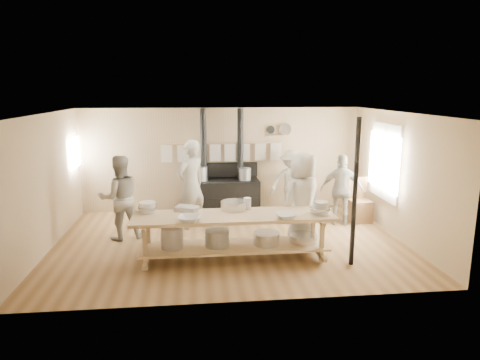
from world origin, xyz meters
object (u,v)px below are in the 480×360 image
object	(u,v)px
chair	(359,209)
roasting_pan	(187,209)
cook_left	(120,198)
cook_center	(303,200)
stove	(222,193)
prep_table	(233,232)
cook_right	(342,190)
cook_far_left	(191,185)
cook_by_window	(291,182)

from	to	relation	value
chair	roasting_pan	distance (m)	4.37
cook_left	cook_center	xyz separation A→B (m)	(3.62, -0.77, 0.06)
stove	prep_table	size ratio (longest dim) A/B	0.72
cook_center	cook_right	distance (m)	1.73
cook_far_left	roasting_pan	world-z (taller)	cook_far_left
chair	roasting_pan	size ratio (longest dim) A/B	2.58
stove	roasting_pan	distance (m)	2.84
stove	cook_right	size ratio (longest dim) A/B	1.60
cook_far_left	cook_by_window	bearing A→B (deg)	159.38
cook_far_left	cook_center	bearing A→B (deg)	107.30
cook_right	cook_by_window	bearing A→B (deg)	-30.03
cook_by_window	roasting_pan	xyz separation A→B (m)	(-2.53, -2.52, 0.10)
stove	cook_center	size ratio (longest dim) A/B	1.39
stove	cook_far_left	world-z (taller)	stove
stove	cook_left	xyz separation A→B (m)	(-2.20, -1.65, 0.35)
cook_far_left	cook_center	world-z (taller)	cook_far_left
stove	roasting_pan	xyz separation A→B (m)	(-0.83, -2.69, 0.37)
cook_left	chair	world-z (taller)	cook_left
cook_by_window	cook_left	bearing A→B (deg)	-156.13
cook_center	chair	xyz separation A→B (m)	(1.74, 1.41, -0.63)
stove	cook_left	bearing A→B (deg)	-143.10
cook_far_left	chair	distance (m)	3.98
prep_table	chair	bearing A→B (deg)	32.40
cook_far_left	roasting_pan	size ratio (longest dim) A/B	5.01
cook_far_left	chair	size ratio (longest dim) A/B	1.94
stove	cook_left	world-z (taller)	stove
roasting_pan	cook_center	bearing A→B (deg)	6.65
prep_table	cook_center	world-z (taller)	cook_center
prep_table	cook_right	size ratio (longest dim) A/B	2.22
cook_left	cook_center	size ratio (longest dim) A/B	0.94
cook_far_left	cook_by_window	world-z (taller)	cook_far_left
stove	cook_far_left	distance (m)	1.40
prep_table	chair	distance (m)	3.75
prep_table	cook_by_window	xyz separation A→B (m)	(1.70, 2.85, 0.27)
stove	roasting_pan	world-z (taller)	stove
cook_far_left	roasting_pan	xyz separation A→B (m)	(-0.07, -1.60, -0.09)
prep_table	cook_left	distance (m)	2.61
cook_left	roasting_pan	distance (m)	1.72
cook_by_window	roasting_pan	size ratio (longest dim) A/B	4.03
prep_table	chair	size ratio (longest dim) A/B	3.54
cook_by_window	chair	world-z (taller)	cook_by_window
stove	chair	distance (m)	3.32
cook_by_window	roasting_pan	distance (m)	3.57
cook_center	cook_far_left	bearing A→B (deg)	-59.45
roasting_pan	cook_right	bearing A→B (deg)	23.11
cook_right	chair	bearing A→B (deg)	-141.73
cook_right	cook_by_window	distance (m)	1.40
cook_far_left	chair	bearing A→B (deg)	139.97
cook_far_left	cook_right	size ratio (longest dim) A/B	1.22
cook_center	cook_by_window	world-z (taller)	cook_center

